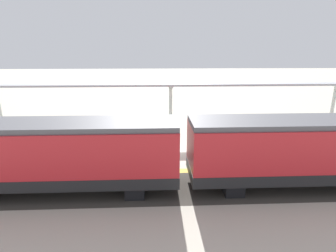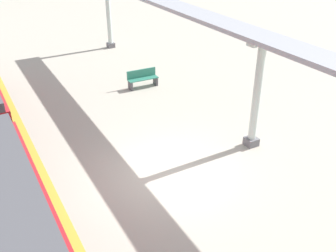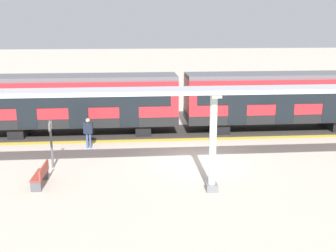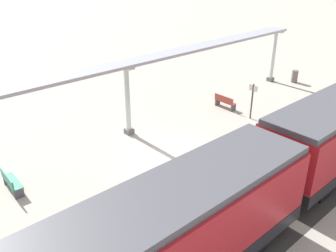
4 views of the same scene
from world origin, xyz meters
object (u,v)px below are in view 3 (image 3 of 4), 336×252
at_px(platform_info_sign, 51,140).
at_px(train_near_carriage, 81,103).
at_px(canopy_pillar_second, 213,143).
at_px(bench_mid_platform, 41,175).
at_px(passenger_waiting_near_edge, 88,130).
at_px(train_far_carriage, 278,100).

bearing_deg(platform_info_sign, train_near_carriage, 173.68).
bearing_deg(canopy_pillar_second, train_near_carriage, -146.36).
xyz_separation_m(bench_mid_platform, platform_info_sign, (-2.09, 0.06, 0.89)).
height_order(platform_info_sign, passenger_waiting_near_edge, platform_info_sign).
bearing_deg(passenger_waiting_near_edge, canopy_pillar_second, 41.50).
xyz_separation_m(train_far_carriage, bench_mid_platform, (7.95, -12.60, -1.38)).
distance_m(platform_info_sign, passenger_waiting_near_edge, 3.14).
bearing_deg(passenger_waiting_near_edge, train_far_carriage, 105.22).
relative_size(train_near_carriage, passenger_waiting_near_edge, 6.98).
xyz_separation_m(train_near_carriage, canopy_pillar_second, (9.13, 6.07, 0.16)).
bearing_deg(train_near_carriage, platform_info_sign, -6.32).
bearing_deg(train_far_carriage, passenger_waiting_near_edge, -74.78).
distance_m(canopy_pillar_second, platform_info_sign, 7.50).
height_order(train_far_carriage, canopy_pillar_second, canopy_pillar_second).
xyz_separation_m(train_near_carriage, bench_mid_platform, (7.95, -0.71, -1.38)).
xyz_separation_m(train_far_carriage, platform_info_sign, (5.86, -12.54, -0.50)).
relative_size(train_far_carriage, passenger_waiting_near_edge, 6.98).
distance_m(train_far_carriage, platform_info_sign, 13.85).
bearing_deg(platform_info_sign, bench_mid_platform, -1.57).
bearing_deg(train_near_carriage, canopy_pillar_second, 33.64).
distance_m(bench_mid_platform, platform_info_sign, 2.27).
height_order(canopy_pillar_second, platform_info_sign, canopy_pillar_second).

